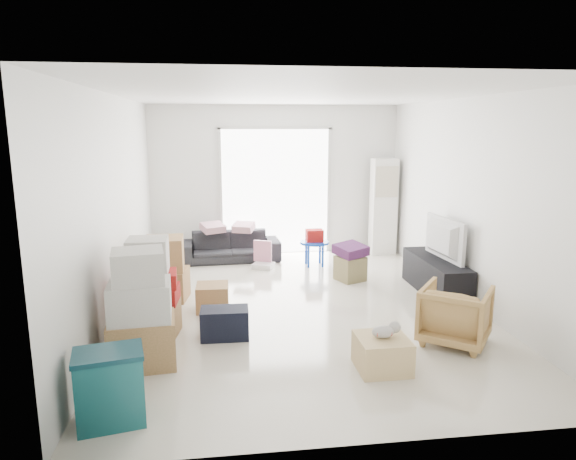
{
  "coord_description": "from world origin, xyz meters",
  "views": [
    {
      "loc": [
        -0.99,
        -6.32,
        2.33
      ],
      "look_at": [
        -0.13,
        0.2,
        0.99
      ],
      "focal_mm": 32.0,
      "sensor_mm": 36.0,
      "label": 1
    }
  ],
  "objects_px": {
    "armchair": "(455,312)",
    "ottoman": "(350,268)",
    "kids_table": "(314,240)",
    "ac_tower": "(383,207)",
    "sofa": "(230,242)",
    "storage_bins": "(110,387)",
    "wood_crate": "(382,353)",
    "television": "(437,254)",
    "tv_console": "(436,276)"
  },
  "relations": [
    {
      "from": "sofa",
      "to": "storage_bins",
      "type": "relative_size",
      "value": 2.82
    },
    {
      "from": "armchair",
      "to": "storage_bins",
      "type": "relative_size",
      "value": 1.15
    },
    {
      "from": "television",
      "to": "ottoman",
      "type": "distance_m",
      "value": 1.34
    },
    {
      "from": "ac_tower",
      "to": "sofa",
      "type": "xyz_separation_m",
      "value": [
        -2.8,
        -0.15,
        -0.54
      ]
    },
    {
      "from": "armchair",
      "to": "ottoman",
      "type": "xyz_separation_m",
      "value": [
        -0.55,
        2.4,
        -0.16
      ]
    },
    {
      "from": "tv_console",
      "to": "storage_bins",
      "type": "bearing_deg",
      "value": -144.48
    },
    {
      "from": "tv_console",
      "to": "television",
      "type": "xyz_separation_m",
      "value": [
        0.0,
        -0.0,
        0.31
      ]
    },
    {
      "from": "tv_console",
      "to": "storage_bins",
      "type": "distance_m",
      "value": 4.79
    },
    {
      "from": "tv_console",
      "to": "sofa",
      "type": "xyz_separation_m",
      "value": [
        -2.85,
        2.17,
        0.09
      ]
    },
    {
      "from": "armchair",
      "to": "kids_table",
      "type": "bearing_deg",
      "value": -36.54
    },
    {
      "from": "wood_crate",
      "to": "kids_table",
      "type": "bearing_deg",
      "value": 89.59
    },
    {
      "from": "tv_console",
      "to": "television",
      "type": "distance_m",
      "value": 0.31
    },
    {
      "from": "armchair",
      "to": "ottoman",
      "type": "bearing_deg",
      "value": -39.52
    },
    {
      "from": "television",
      "to": "wood_crate",
      "type": "height_order",
      "value": "television"
    },
    {
      "from": "kids_table",
      "to": "tv_console",
      "type": "bearing_deg",
      "value": -48.54
    },
    {
      "from": "tv_console",
      "to": "armchair",
      "type": "distance_m",
      "value": 1.75
    },
    {
      "from": "ac_tower",
      "to": "ottoman",
      "type": "relative_size",
      "value": 4.67
    },
    {
      "from": "ac_tower",
      "to": "armchair",
      "type": "height_order",
      "value": "ac_tower"
    },
    {
      "from": "ottoman",
      "to": "kids_table",
      "type": "height_order",
      "value": "kids_table"
    },
    {
      "from": "ottoman",
      "to": "tv_console",
      "type": "bearing_deg",
      "value": -34.78
    },
    {
      "from": "sofa",
      "to": "television",
      "type": "bearing_deg",
      "value": -40.14
    },
    {
      "from": "ottoman",
      "to": "kids_table",
      "type": "distance_m",
      "value": 1.02
    },
    {
      "from": "ac_tower",
      "to": "television",
      "type": "distance_m",
      "value": 2.34
    },
    {
      "from": "storage_bins",
      "to": "ac_tower",
      "type": "bearing_deg",
      "value": 52.96
    },
    {
      "from": "storage_bins",
      "to": "kids_table",
      "type": "xyz_separation_m",
      "value": [
        2.45,
        4.43,
        0.13
      ]
    },
    {
      "from": "television",
      "to": "kids_table",
      "type": "xyz_separation_m",
      "value": [
        -1.45,
        1.64,
        -0.12
      ]
    },
    {
      "from": "television",
      "to": "ac_tower",
      "type": "bearing_deg",
      "value": -3.56
    },
    {
      "from": "armchair",
      "to": "storage_bins",
      "type": "height_order",
      "value": "armchair"
    },
    {
      "from": "ac_tower",
      "to": "ottoman",
      "type": "height_order",
      "value": "ac_tower"
    },
    {
      "from": "sofa",
      "to": "storage_bins",
      "type": "xyz_separation_m",
      "value": [
        -1.05,
        -4.95,
        -0.03
      ]
    },
    {
      "from": "tv_console",
      "to": "sofa",
      "type": "distance_m",
      "value": 3.59
    },
    {
      "from": "storage_bins",
      "to": "kids_table",
      "type": "height_order",
      "value": "kids_table"
    },
    {
      "from": "armchair",
      "to": "kids_table",
      "type": "height_order",
      "value": "armchair"
    },
    {
      "from": "ac_tower",
      "to": "kids_table",
      "type": "relative_size",
      "value": 2.82
    },
    {
      "from": "tv_console",
      "to": "ac_tower",
      "type": "bearing_deg",
      "value": 91.24
    },
    {
      "from": "storage_bins",
      "to": "television",
      "type": "bearing_deg",
      "value": 35.52
    },
    {
      "from": "tv_console",
      "to": "ottoman",
      "type": "distance_m",
      "value": 1.29
    },
    {
      "from": "wood_crate",
      "to": "ottoman",
      "type": "bearing_deg",
      "value": 81.77
    },
    {
      "from": "ac_tower",
      "to": "television",
      "type": "bearing_deg",
      "value": -88.76
    },
    {
      "from": "tv_console",
      "to": "kids_table",
      "type": "relative_size",
      "value": 2.4
    },
    {
      "from": "ottoman",
      "to": "kids_table",
      "type": "relative_size",
      "value": 0.6
    },
    {
      "from": "storage_bins",
      "to": "kids_table",
      "type": "distance_m",
      "value": 5.06
    },
    {
      "from": "ottoman",
      "to": "ac_tower",
      "type": "bearing_deg",
      "value": 57.53
    },
    {
      "from": "sofa",
      "to": "wood_crate",
      "type": "height_order",
      "value": "sofa"
    },
    {
      "from": "ac_tower",
      "to": "wood_crate",
      "type": "relative_size",
      "value": 3.58
    },
    {
      "from": "television",
      "to": "storage_bins",
      "type": "xyz_separation_m",
      "value": [
        -3.9,
        -2.78,
        -0.26
      ]
    },
    {
      "from": "ac_tower",
      "to": "kids_table",
      "type": "height_order",
      "value": "ac_tower"
    },
    {
      "from": "sofa",
      "to": "storage_bins",
      "type": "height_order",
      "value": "sofa"
    },
    {
      "from": "television",
      "to": "sofa",
      "type": "height_order",
      "value": "sofa"
    },
    {
      "from": "storage_bins",
      "to": "ottoman",
      "type": "distance_m",
      "value": 4.52
    }
  ]
}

